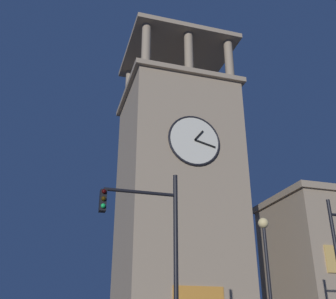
% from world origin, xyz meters
% --- Properties ---
extents(clocktower, '(8.67, 8.26, 26.17)m').
position_xyz_m(clocktower, '(-3.06, -4.61, 10.18)').
color(clocktower, gray).
rests_on(clocktower, ground_plane).
extents(traffic_signal_near, '(2.77, 0.41, 6.74)m').
position_xyz_m(traffic_signal_near, '(2.42, 9.71, 4.22)').
color(traffic_signal_near, black).
rests_on(traffic_signal_near, ground_plane).
extents(street_lamp, '(0.44, 0.44, 5.92)m').
position_xyz_m(street_lamp, '(-2.80, 7.94, 4.05)').
color(street_lamp, black).
rests_on(street_lamp, ground_plane).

